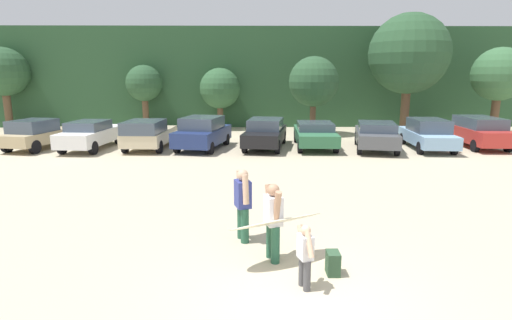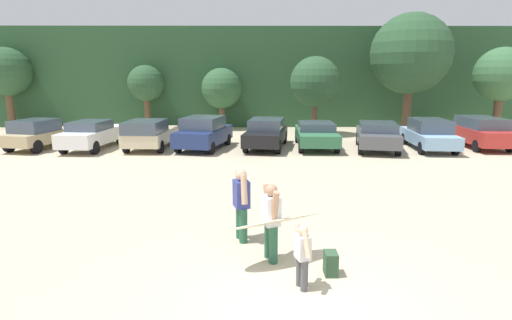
{
  "view_description": "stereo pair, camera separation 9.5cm",
  "coord_description": "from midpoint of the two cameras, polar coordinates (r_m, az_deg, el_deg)",
  "views": [
    {
      "loc": [
        -0.9,
        -6.14,
        3.75
      ],
      "look_at": [
        -0.71,
        7.34,
        0.93
      ],
      "focal_mm": 28.67,
      "sensor_mm": 36.0,
      "label": 1
    },
    {
      "loc": [
        -0.81,
        -6.14,
        3.75
      ],
      "look_at": [
        -0.71,
        7.34,
        0.93
      ],
      "focal_mm": 28.67,
      "sensor_mm": 36.0,
      "label": 2
    }
  ],
  "objects": [
    {
      "name": "ground_plane",
      "position": [
        7.24,
        6.46,
        -19.41
      ],
      "size": [
        120.0,
        120.0,
        0.0
      ],
      "primitive_type": "plane",
      "color": "#C1B293"
    },
    {
      "name": "hillside_ridge",
      "position": [
        35.64,
        0.59,
        11.48
      ],
      "size": [
        108.0,
        12.0,
        7.08
      ],
      "primitive_type": "cube",
      "color": "#284C2D",
      "rests_on": "ground_plane"
    },
    {
      "name": "tree_ridge_back",
      "position": [
        33.23,
        -31.85,
        10.35
      ],
      "size": [
        3.3,
        3.3,
        5.6
      ],
      "color": "brown",
      "rests_on": "ground_plane"
    },
    {
      "name": "tree_left",
      "position": [
        29.64,
        -15.43,
        10.19
      ],
      "size": [
        2.47,
        2.47,
        4.41
      ],
      "color": "brown",
      "rests_on": "ground_plane"
    },
    {
      "name": "tree_far_right",
      "position": [
        28.73,
        -5.16,
        9.88
      ],
      "size": [
        2.78,
        2.78,
        4.21
      ],
      "color": "brown",
      "rests_on": "ground_plane"
    },
    {
      "name": "tree_center_left",
      "position": [
        26.01,
        7.95,
        10.72
      ],
      "size": [
        3.1,
        3.1,
        4.87
      ],
      "color": "brown",
      "rests_on": "ground_plane"
    },
    {
      "name": "tree_right",
      "position": [
        28.22,
        20.47,
        13.66
      ],
      "size": [
        5.02,
        5.02,
        7.55
      ],
      "color": "brown",
      "rests_on": "ground_plane"
    },
    {
      "name": "tree_center_right",
      "position": [
        30.03,
        30.75,
        10.17
      ],
      "size": [
        3.3,
        3.3,
        5.43
      ],
      "color": "brown",
      "rests_on": "ground_plane"
    },
    {
      "name": "parked_car_tan",
      "position": [
        23.74,
        -28.32,
        3.25
      ],
      "size": [
        2.55,
        4.19,
        1.53
      ],
      "rotation": [
        0.0,
        0.0,
        1.35
      ],
      "color": "tan",
      "rests_on": "ground_plane"
    },
    {
      "name": "parked_car_white",
      "position": [
        22.55,
        -22.14,
        3.36
      ],
      "size": [
        2.12,
        4.68,
        1.46
      ],
      "rotation": [
        0.0,
        0.0,
        1.48
      ],
      "color": "white",
      "rests_on": "ground_plane"
    },
    {
      "name": "parked_car_champagne",
      "position": [
        21.56,
        -14.94,
        3.58
      ],
      "size": [
        2.07,
        4.25,
        1.53
      ],
      "rotation": [
        0.0,
        0.0,
        1.52
      ],
      "color": "beige",
      "rests_on": "ground_plane"
    },
    {
      "name": "parked_car_navy",
      "position": [
        21.13,
        -7.58,
        3.84
      ],
      "size": [
        2.77,
        4.45,
        1.65
      ],
      "rotation": [
        0.0,
        0.0,
        1.35
      ],
      "color": "navy",
      "rests_on": "ground_plane"
    },
    {
      "name": "parked_car_black",
      "position": [
        21.28,
        1.19,
        3.83
      ],
      "size": [
        2.56,
        4.92,
        1.51
      ],
      "rotation": [
        0.0,
        0.0,
        1.4
      ],
      "color": "black",
      "rests_on": "ground_plane"
    },
    {
      "name": "parked_car_forest_green",
      "position": [
        21.6,
        8.09,
        3.65
      ],
      "size": [
        2.18,
        4.88,
        1.32
      ],
      "rotation": [
        0.0,
        0.0,
        1.52
      ],
      "color": "#2D6642",
      "rests_on": "ground_plane"
    },
    {
      "name": "parked_car_dark_gray",
      "position": [
        21.55,
        16.3,
        3.41
      ],
      "size": [
        2.78,
        4.69,
        1.4
      ],
      "rotation": [
        0.0,
        0.0,
        1.36
      ],
      "color": "#4C4F54",
      "rests_on": "ground_plane"
    },
    {
      "name": "parked_car_sky_blue",
      "position": [
        22.61,
        22.71,
        3.4
      ],
      "size": [
        2.1,
        4.6,
        1.55
      ],
      "rotation": [
        0.0,
        0.0,
        1.49
      ],
      "color": "#84ADD1",
      "rests_on": "ground_plane"
    },
    {
      "name": "parked_car_red",
      "position": [
        24.5,
        28.41,
        3.57
      ],
      "size": [
        1.99,
        4.75,
        1.59
      ],
      "rotation": [
        0.0,
        0.0,
        1.53
      ],
      "color": "#B72D28",
      "rests_on": "ground_plane"
    },
    {
      "name": "person_adult",
      "position": [
        8.33,
        2.07,
        -8.05
      ],
      "size": [
        0.4,
        0.74,
        1.62
      ],
      "rotation": [
        0.0,
        0.0,
        3.44
      ],
      "color": "#26593F",
      "rests_on": "ground_plane"
    },
    {
      "name": "person_child",
      "position": [
        7.42,
        6.5,
        -12.78
      ],
      "size": [
        0.29,
        0.61,
        1.18
      ],
      "rotation": [
        0.0,
        0.0,
        3.44
      ],
      "color": "#4C4C51",
      "rests_on": "ground_plane"
    },
    {
      "name": "person_companion",
      "position": [
        9.3,
        -2.14,
        -5.71
      ],
      "size": [
        0.42,
        0.69,
        1.68
      ],
      "rotation": [
        0.0,
        0.0,
        3.44
      ],
      "color": "#26593F",
      "rests_on": "ground_plane"
    },
    {
      "name": "surfboard_cream",
      "position": [
        8.27,
        2.63,
        -8.56
      ],
      "size": [
        2.15,
        1.46,
        0.31
      ],
      "rotation": [
        0.0,
        0.0,
        3.61
      ],
      "color": "beige"
    },
    {
      "name": "backpack_dropped",
      "position": [
        8.15,
        10.35,
        -13.97
      ],
      "size": [
        0.24,
        0.34,
        0.45
      ],
      "color": "#2D4C33",
      "rests_on": "ground_plane"
    }
  ]
}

